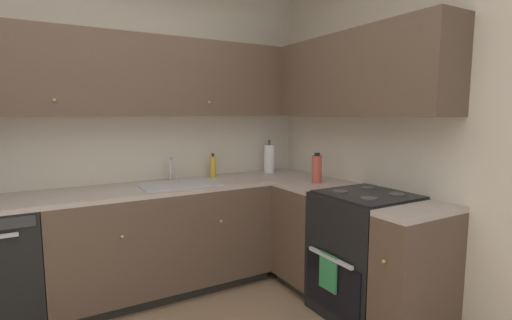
{
  "coord_description": "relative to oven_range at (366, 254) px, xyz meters",
  "views": [
    {
      "loc": [
        -0.45,
        -1.58,
        1.49
      ],
      "look_at": [
        0.98,
        0.88,
        1.14
      ],
      "focal_mm": 26.63,
      "sensor_mm": 36.0,
      "label": 1
    }
  ],
  "objects": [
    {
      "name": "upper_cabinets_back",
      "position": [
        -1.35,
        1.24,
        1.32
      ],
      "size": [
        2.62,
        0.34,
        0.63
      ],
      "color": "brown"
    },
    {
      "name": "wall_back",
      "position": [
        -1.6,
        1.42,
        0.87
      ],
      "size": [
        3.86,
        0.05,
        2.66
      ],
      "primitive_type": "cube",
      "color": "beige",
      "rests_on": "ground_plane"
    },
    {
      "name": "countertop_right",
      "position": [
        -0.02,
        0.2,
        0.43
      ],
      "size": [
        0.6,
        1.38,
        0.03
      ],
      "color": "#B7A89E",
      "rests_on": "lower_cabinets_right"
    },
    {
      "name": "lower_cabinets_right",
      "position": [
        -0.02,
        0.2,
        -0.02
      ],
      "size": [
        0.62,
        1.38,
        0.87
      ],
      "color": "brown",
      "rests_on": "ground_plane"
    },
    {
      "name": "lower_cabinets_back",
      "position": [
        -1.19,
        1.1,
        -0.02
      ],
      "size": [
        1.74,
        0.62,
        0.87
      ],
      "color": "brown",
      "rests_on": "ground_plane"
    },
    {
      "name": "wall_right",
      "position": [
        0.31,
        -0.33,
        0.87
      ],
      "size": [
        0.05,
        3.57,
        2.66
      ],
      "primitive_type": "cube",
      "color": "beige",
      "rests_on": "ground_plane"
    },
    {
      "name": "oil_bottle",
      "position": [
        -0.02,
        0.56,
        0.56
      ],
      "size": [
        0.08,
        0.08,
        0.26
      ],
      "color": "#BF4C3F",
      "rests_on": "countertop_right"
    },
    {
      "name": "faucet",
      "position": [
        -1.05,
        1.28,
        0.57
      ],
      "size": [
        0.07,
        0.16,
        0.21
      ],
      "color": "silver",
      "rests_on": "countertop_back"
    },
    {
      "name": "upper_cabinets_right",
      "position": [
        0.12,
        0.43,
        1.32
      ],
      "size": [
        0.32,
        1.93,
        0.63
      ],
      "color": "brown"
    },
    {
      "name": "sink",
      "position": [
        -1.05,
        1.07,
        0.4
      ],
      "size": [
        0.63,
        0.4,
        0.1
      ],
      "color": "#B7B7BC",
      "rests_on": "countertop_back"
    },
    {
      "name": "soap_bottle",
      "position": [
        -0.65,
        1.28,
        0.54
      ],
      "size": [
        0.05,
        0.05,
        0.22
      ],
      "color": "gold",
      "rests_on": "countertop_back"
    },
    {
      "name": "oven_range",
      "position": [
        0.0,
        0.0,
        0.0
      ],
      "size": [
        0.68,
        0.62,
        1.05
      ],
      "color": "black",
      "rests_on": "ground_plane"
    },
    {
      "name": "countertop_back",
      "position": [
        -1.19,
        1.1,
        0.43
      ],
      "size": [
        2.94,
        0.6,
        0.03
      ],
      "primitive_type": "cube",
      "color": "#B7A89E",
      "rests_on": "lower_cabinets_back"
    },
    {
      "name": "paper_towel_roll",
      "position": [
        -0.05,
        1.26,
        0.58
      ],
      "size": [
        0.11,
        0.11,
        0.33
      ],
      "color": "white",
      "rests_on": "countertop_back"
    }
  ]
}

